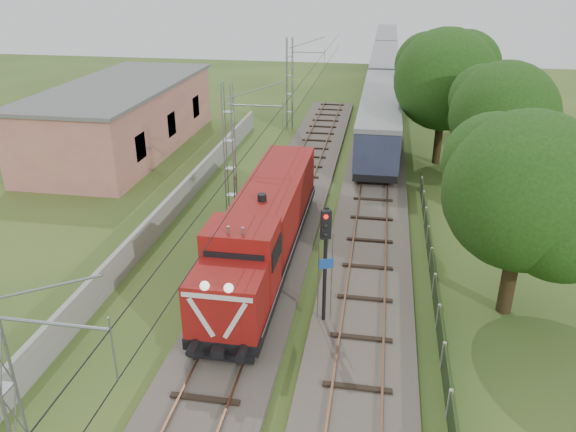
# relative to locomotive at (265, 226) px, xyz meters

# --- Properties ---
(ground) EXTENTS (140.00, 140.00, 0.00)m
(ground) POSITION_rel_locomotive_xyz_m (0.00, -7.02, -2.15)
(ground) COLOR #2A4A1B
(ground) RESTS_ON ground
(track_main) EXTENTS (4.20, 70.00, 0.45)m
(track_main) POSITION_rel_locomotive_xyz_m (0.00, -0.02, -1.97)
(track_main) COLOR #6B6054
(track_main) RESTS_ON ground
(track_side) EXTENTS (4.20, 80.00, 0.45)m
(track_side) POSITION_rel_locomotive_xyz_m (5.00, 12.98, -1.97)
(track_side) COLOR #6B6054
(track_side) RESTS_ON ground
(catenary) EXTENTS (3.31, 70.00, 8.00)m
(catenary) POSITION_rel_locomotive_xyz_m (-2.95, 4.98, 1.90)
(catenary) COLOR gray
(catenary) RESTS_ON ground
(boundary_wall) EXTENTS (0.25, 40.00, 1.50)m
(boundary_wall) POSITION_rel_locomotive_xyz_m (-6.50, 4.98, -1.40)
(boundary_wall) COLOR #9E9E99
(boundary_wall) RESTS_ON ground
(station_building) EXTENTS (8.40, 20.40, 5.22)m
(station_building) POSITION_rel_locomotive_xyz_m (-15.00, 16.98, 0.48)
(station_building) COLOR tan
(station_building) RESTS_ON ground
(fence) EXTENTS (0.12, 32.00, 1.20)m
(fence) POSITION_rel_locomotive_xyz_m (8.00, -4.02, -1.55)
(fence) COLOR black
(fence) RESTS_ON ground
(locomotive) EXTENTS (2.85, 16.25, 4.13)m
(locomotive) POSITION_rel_locomotive_xyz_m (0.00, 0.00, 0.00)
(locomotive) COLOR black
(locomotive) RESTS_ON ground
(coach_rake) EXTENTS (3.05, 68.03, 3.53)m
(coach_rake) POSITION_rel_locomotive_xyz_m (5.00, 44.88, 0.38)
(coach_rake) COLOR black
(coach_rake) RESTS_ON ground
(signal_post) EXTENTS (0.56, 0.46, 5.32)m
(signal_post) POSITION_rel_locomotive_xyz_m (3.40, -4.61, 1.51)
(signal_post) COLOR black
(signal_post) RESTS_ON ground
(tree_a) EXTENTS (6.75, 6.43, 8.75)m
(tree_a) POSITION_rel_locomotive_xyz_m (11.01, -2.13, 3.31)
(tree_a) COLOR #3C2F18
(tree_a) RESTS_ON ground
(tree_b) EXTENTS (6.68, 6.36, 8.66)m
(tree_b) POSITION_rel_locomotive_xyz_m (12.37, 10.64, 3.25)
(tree_b) COLOR #3C2F18
(tree_b) RESTS_ON ground
(tree_c) EXTENTS (7.55, 7.19, 9.78)m
(tree_c) POSITION_rel_locomotive_xyz_m (9.49, 17.60, 3.95)
(tree_c) COLOR #3C2F18
(tree_c) RESTS_ON ground
(tree_d) EXTENTS (6.71, 6.39, 8.69)m
(tree_d) POSITION_rel_locomotive_xyz_m (11.90, 27.40, 3.27)
(tree_d) COLOR #3C2F18
(tree_d) RESTS_ON ground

